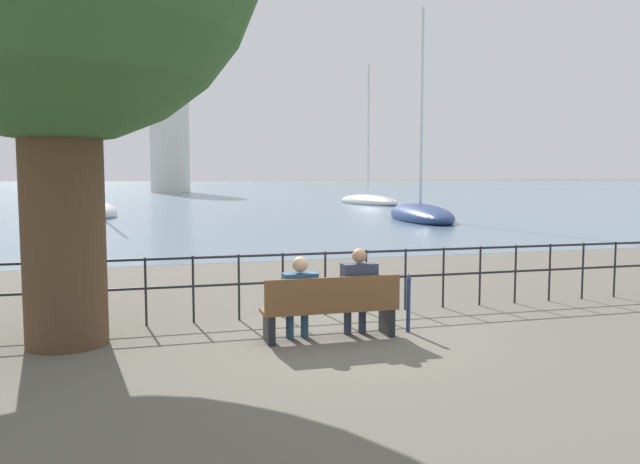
% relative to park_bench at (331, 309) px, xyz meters
% --- Properties ---
extents(ground_plane, '(1000.00, 1000.00, 0.00)m').
position_rel_park_bench_xyz_m(ground_plane, '(0.00, 0.06, -0.44)').
color(ground_plane, '#605B51').
extents(harbor_water, '(600.00, 300.00, 0.01)m').
position_rel_park_bench_xyz_m(harbor_water, '(0.00, 158.15, -0.43)').
color(harbor_water, slate).
rests_on(harbor_water, ground_plane).
extents(park_bench, '(1.92, 0.45, 0.90)m').
position_rel_park_bench_xyz_m(park_bench, '(0.00, 0.00, 0.00)').
color(park_bench, brown).
rests_on(park_bench, ground_plane).
extents(seated_person_left, '(0.47, 0.35, 1.18)m').
position_rel_park_bench_xyz_m(seated_person_left, '(-0.43, 0.08, 0.22)').
color(seated_person_left, navy).
rests_on(seated_person_left, ground_plane).
extents(seated_person_right, '(0.50, 0.35, 1.26)m').
position_rel_park_bench_xyz_m(seated_person_right, '(0.43, 0.07, 0.26)').
color(seated_person_right, '#2D3347').
rests_on(seated_person_right, ground_plane).
extents(promenade_railing, '(13.53, 0.04, 1.05)m').
position_rel_park_bench_xyz_m(promenade_railing, '(-0.00, 1.52, 0.26)').
color(promenade_railing, black).
rests_on(promenade_railing, ground_plane).
extents(closed_umbrella, '(0.09, 0.09, 0.87)m').
position_rel_park_bench_xyz_m(closed_umbrella, '(1.21, 0.10, 0.05)').
color(closed_umbrella, navy).
rests_on(closed_umbrella, ground_plane).
extents(sailboat_0, '(4.12, 9.21, 11.26)m').
position_rel_park_bench_xyz_m(sailboat_0, '(11.40, 21.89, -0.16)').
color(sailboat_0, navy).
rests_on(sailboat_0, ground_plane).
extents(sailboat_1, '(3.69, 8.43, 8.34)m').
position_rel_park_bench_xyz_m(sailboat_1, '(-7.75, 43.45, -0.07)').
color(sailboat_1, black).
rests_on(sailboat_1, ground_plane).
extents(sailboat_2, '(3.67, 8.87, 11.63)m').
position_rel_park_bench_xyz_m(sailboat_2, '(15.15, 40.31, -0.16)').
color(sailboat_2, white).
rests_on(sailboat_2, ground_plane).
extents(sailboat_3, '(2.39, 5.28, 11.43)m').
position_rel_park_bench_xyz_m(sailboat_3, '(-5.04, 29.08, -0.10)').
color(sailboat_3, white).
rests_on(sailboat_3, ground_plane).
extents(harbor_lighthouse, '(5.54, 5.54, 27.76)m').
position_rel_park_bench_xyz_m(harbor_lighthouse, '(0.88, 84.10, 12.47)').
color(harbor_lighthouse, silver).
rests_on(harbor_lighthouse, ground_plane).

